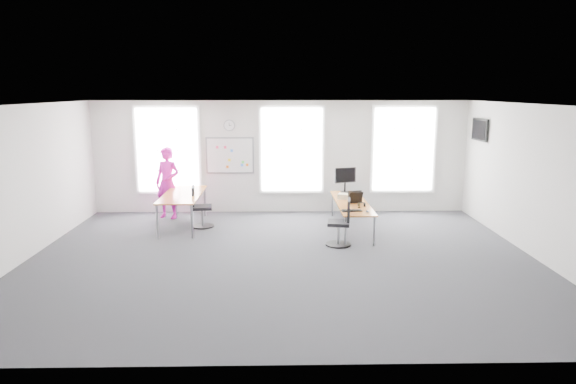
{
  "coord_description": "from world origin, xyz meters",
  "views": [
    {
      "loc": [
        -0.08,
        -9.67,
        3.27
      ],
      "look_at": [
        0.14,
        1.2,
        1.1
      ],
      "focal_mm": 32.0,
      "sensor_mm": 36.0,
      "label": 1
    }
  ],
  "objects_px": {
    "chair_right": "(341,225)",
    "desk_right": "(351,204)",
    "person": "(168,183)",
    "headphones": "(361,205)",
    "desk_left": "(183,197)",
    "chair_left": "(200,209)",
    "keyboard": "(352,211)",
    "monitor": "(345,178)"
  },
  "relations": [
    {
      "from": "desk_right",
      "to": "chair_right",
      "type": "xyz_separation_m",
      "value": [
        -0.39,
        -1.27,
        -0.18
      ]
    },
    {
      "from": "chair_left",
      "to": "monitor",
      "type": "distance_m",
      "value": 3.77
    },
    {
      "from": "desk_left",
      "to": "monitor",
      "type": "distance_m",
      "value": 4.12
    },
    {
      "from": "chair_left",
      "to": "desk_left",
      "type": "bearing_deg",
      "value": 74.49
    },
    {
      "from": "keyboard",
      "to": "headphones",
      "type": "bearing_deg",
      "value": 48.71
    },
    {
      "from": "desk_right",
      "to": "headphones",
      "type": "height_order",
      "value": "headphones"
    },
    {
      "from": "chair_right",
      "to": "headphones",
      "type": "height_order",
      "value": "chair_right"
    },
    {
      "from": "chair_right",
      "to": "headphones",
      "type": "relative_size",
      "value": 5.95
    },
    {
      "from": "desk_right",
      "to": "desk_left",
      "type": "height_order",
      "value": "desk_left"
    },
    {
      "from": "person",
      "to": "keyboard",
      "type": "bearing_deg",
      "value": -4.91
    },
    {
      "from": "desk_right",
      "to": "desk_left",
      "type": "bearing_deg",
      "value": 174.88
    },
    {
      "from": "chair_right",
      "to": "desk_right",
      "type": "bearing_deg",
      "value": 171.37
    },
    {
      "from": "desk_right",
      "to": "keyboard",
      "type": "relative_size",
      "value": 6.22
    },
    {
      "from": "desk_left",
      "to": "monitor",
      "type": "xyz_separation_m",
      "value": [
        4.04,
        0.79,
        0.31
      ]
    },
    {
      "from": "desk_left",
      "to": "chair_right",
      "type": "bearing_deg",
      "value": -24.03
    },
    {
      "from": "chair_left",
      "to": "headphones",
      "type": "relative_size",
      "value": 5.92
    },
    {
      "from": "desk_right",
      "to": "chair_left",
      "type": "height_order",
      "value": "chair_left"
    },
    {
      "from": "desk_left",
      "to": "headphones",
      "type": "bearing_deg",
      "value": -11.32
    },
    {
      "from": "person",
      "to": "headphones",
      "type": "xyz_separation_m",
      "value": [
        4.73,
        -1.71,
        -0.21
      ]
    },
    {
      "from": "person",
      "to": "keyboard",
      "type": "height_order",
      "value": "person"
    },
    {
      "from": "chair_right",
      "to": "chair_left",
      "type": "bearing_deg",
      "value": -107.31
    },
    {
      "from": "desk_right",
      "to": "person",
      "type": "relative_size",
      "value": 1.49
    },
    {
      "from": "headphones",
      "to": "monitor",
      "type": "relative_size",
      "value": 0.26
    },
    {
      "from": "desk_right",
      "to": "desk_left",
      "type": "xyz_separation_m",
      "value": [
        -4.04,
        0.36,
        0.12
      ]
    },
    {
      "from": "keyboard",
      "to": "monitor",
      "type": "height_order",
      "value": "monitor"
    },
    {
      "from": "desk_right",
      "to": "headphones",
      "type": "distance_m",
      "value": 0.51
    },
    {
      "from": "desk_right",
      "to": "monitor",
      "type": "distance_m",
      "value": 1.23
    },
    {
      "from": "headphones",
      "to": "chair_right",
      "type": "bearing_deg",
      "value": -128.6
    },
    {
      "from": "chair_right",
      "to": "keyboard",
      "type": "distance_m",
      "value": 0.48
    },
    {
      "from": "chair_left",
      "to": "person",
      "type": "height_order",
      "value": "person"
    },
    {
      "from": "chair_left",
      "to": "person",
      "type": "xyz_separation_m",
      "value": [
        -0.95,
        0.93,
        0.48
      ]
    },
    {
      "from": "chair_left",
      "to": "monitor",
      "type": "relative_size",
      "value": 1.55
    },
    {
      "from": "desk_left",
      "to": "headphones",
      "type": "relative_size",
      "value": 13.05
    },
    {
      "from": "desk_right",
      "to": "person",
      "type": "bearing_deg",
      "value": 164.96
    },
    {
      "from": "chair_right",
      "to": "keyboard",
      "type": "height_order",
      "value": "chair_right"
    },
    {
      "from": "desk_right",
      "to": "monitor",
      "type": "relative_size",
      "value": 4.24
    },
    {
      "from": "person",
      "to": "chair_left",
      "type": "bearing_deg",
      "value": -23.34
    },
    {
      "from": "monitor",
      "to": "chair_left",
      "type": "bearing_deg",
      "value": 175.67
    },
    {
      "from": "monitor",
      "to": "keyboard",
      "type": "bearing_deg",
      "value": -110.98
    },
    {
      "from": "keyboard",
      "to": "headphones",
      "type": "relative_size",
      "value": 2.6
    },
    {
      "from": "desk_left",
      "to": "person",
      "type": "height_order",
      "value": "person"
    },
    {
      "from": "chair_right",
      "to": "chair_left",
      "type": "xyz_separation_m",
      "value": [
        -3.24,
        1.57,
        -0.0
      ]
    }
  ]
}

